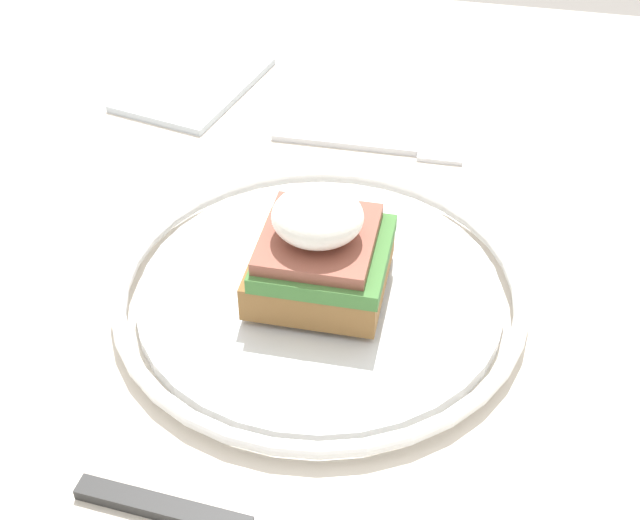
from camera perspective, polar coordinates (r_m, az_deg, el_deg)
name	(u,v)px	position (r m, az deg, el deg)	size (l,w,h in m)	color
dining_table	(254,388)	(0.68, -4.27, -8.16)	(0.94, 0.89, 0.73)	beige
plate	(320,292)	(0.58, 0.00, -2.06)	(0.27, 0.27, 0.02)	silver
sandwich	(320,251)	(0.55, 0.00, 0.61)	(0.09, 0.08, 0.07)	olive
fork	(377,147)	(0.72, 3.69, 7.23)	(0.02, 0.16, 0.00)	silver
napkin	(194,84)	(0.81, -8.05, 11.08)	(0.14, 0.09, 0.01)	silver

